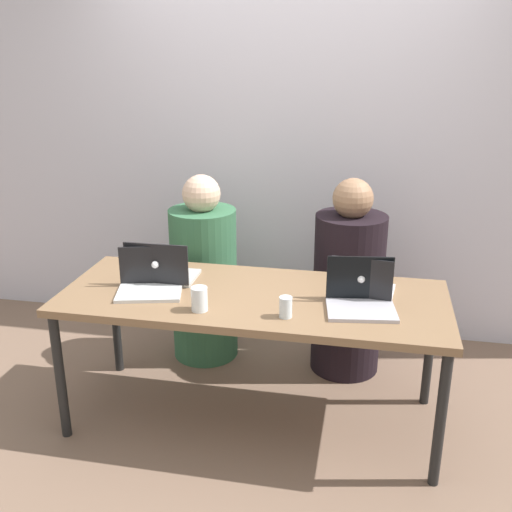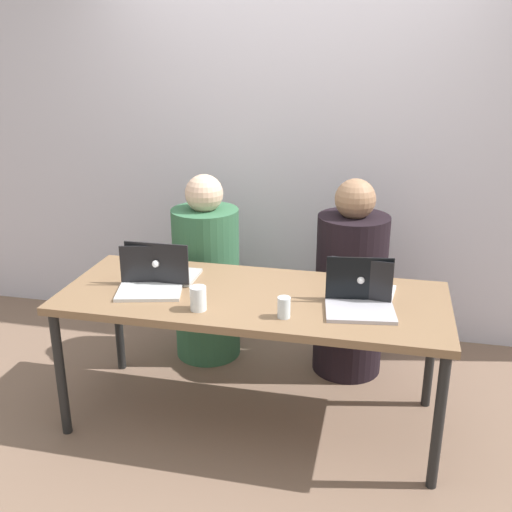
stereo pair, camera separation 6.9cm
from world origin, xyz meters
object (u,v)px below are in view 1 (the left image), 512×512
(laptop_front_left, at_px, (150,283))
(water_glass_right, at_px, (286,308))
(person_on_left, at_px, (204,278))
(water_glass_left, at_px, (199,300))
(laptop_back_left, at_px, (162,272))
(person_on_right, at_px, (348,288))
(laptop_back_right, at_px, (363,286))
(laptop_front_right, at_px, (361,299))

(laptop_front_left, height_order, water_glass_right, laptop_front_left)
(person_on_left, xyz_separation_m, water_glass_right, (0.65, -0.88, 0.25))
(water_glass_left, bearing_deg, laptop_back_left, 133.38)
(person_on_right, height_order, laptop_front_left, person_on_right)
(laptop_front_left, relative_size, water_glass_left, 3.14)
(person_on_right, xyz_separation_m, laptop_front_left, (-0.98, -0.72, 0.24))
(laptop_back_right, distance_m, water_glass_left, 0.83)
(person_on_right, bearing_deg, laptop_front_right, 105.84)
(laptop_front_left, height_order, laptop_front_right, laptop_front_right)
(person_on_left, height_order, laptop_back_right, person_on_left)
(laptop_front_left, height_order, water_glass_left, laptop_front_left)
(laptop_back_left, distance_m, water_glass_left, 0.44)
(laptop_back_left, distance_m, water_glass_right, 0.78)
(person_on_right, height_order, laptop_back_right, person_on_right)
(person_on_left, bearing_deg, laptop_back_left, 69.08)
(person_on_left, height_order, laptop_back_left, person_on_left)
(person_on_left, relative_size, person_on_right, 0.99)
(laptop_front_left, distance_m, water_glass_left, 0.36)
(laptop_front_left, relative_size, water_glass_right, 3.66)
(laptop_front_left, xyz_separation_m, laptop_front_right, (1.06, 0.00, 0.00))
(laptop_front_left, height_order, laptop_back_left, laptop_back_left)
(person_on_right, xyz_separation_m, laptop_back_left, (-0.97, -0.57, 0.25))
(person_on_right, height_order, laptop_back_left, person_on_right)
(laptop_front_right, bearing_deg, laptop_back_left, 163.92)
(laptop_back_right, height_order, water_glass_left, laptop_back_right)
(person_on_right, bearing_deg, laptop_back_right, 108.36)
(person_on_left, distance_m, laptop_back_left, 0.63)
(laptop_front_left, distance_m, laptop_back_right, 1.08)
(laptop_back_right, distance_m, laptop_front_right, 0.16)
(person_on_right, distance_m, water_glass_right, 0.95)
(laptop_back_left, bearing_deg, person_on_right, -150.11)
(person_on_left, xyz_separation_m, laptop_front_left, (-0.07, -0.72, 0.25))
(laptop_front_left, distance_m, laptop_front_right, 1.06)
(water_glass_right, distance_m, water_glass_left, 0.41)
(laptop_back_right, bearing_deg, water_glass_left, 29.99)
(laptop_back_left, height_order, water_glass_right, laptop_back_left)
(person_on_left, distance_m, laptop_front_right, 1.25)
(laptop_back_right, relative_size, water_glass_right, 3.23)
(laptop_back_right, height_order, laptop_back_left, laptop_back_left)
(laptop_back_right, height_order, laptop_front_right, laptop_front_right)
(laptop_back_left, distance_m, laptop_front_right, 1.06)
(laptop_back_right, xyz_separation_m, water_glass_left, (-0.75, -0.34, 0.00))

